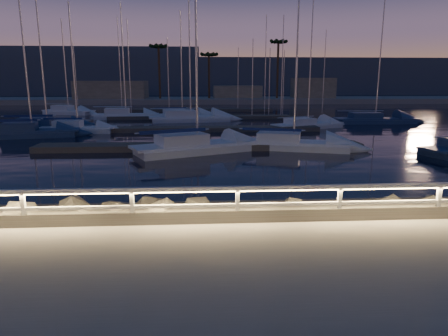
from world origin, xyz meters
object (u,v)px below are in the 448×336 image
(guard_rail, at_px, (200,196))
(sailboat_k, at_px, (181,115))
(sailboat_h, at_px, (306,124))
(sailboat_i, at_px, (124,115))
(sailboat_c, at_px, (290,143))
(sailboat_b, at_px, (194,146))
(sailboat_l, at_px, (373,119))
(sailboat_e, at_px, (76,128))
(sailboat_a, at_px, (30,132))
(sailboat_f, at_px, (45,126))
(sailboat_g, at_px, (188,117))
(sailboat_m, at_px, (67,111))

(guard_rail, height_order, sailboat_k, sailboat_k)
(sailboat_h, height_order, sailboat_i, sailboat_i)
(sailboat_h, bearing_deg, sailboat_c, -133.98)
(sailboat_b, distance_m, sailboat_l, 25.92)
(sailboat_i, bearing_deg, sailboat_b, -74.46)
(sailboat_i, height_order, sailboat_k, sailboat_i)
(sailboat_k, bearing_deg, sailboat_e, -136.54)
(guard_rail, height_order, sailboat_b, sailboat_b)
(sailboat_a, xyz_separation_m, sailboat_b, (13.68, -8.08, 0.02))
(sailboat_f, xyz_separation_m, sailboat_g, (13.07, 7.90, 0.02))
(sailboat_h, distance_m, sailboat_l, 9.64)
(sailboat_m, bearing_deg, sailboat_l, -0.14)
(sailboat_b, relative_size, sailboat_f, 1.05)
(sailboat_b, relative_size, sailboat_c, 1.08)
(sailboat_i, bearing_deg, guard_rail, -81.37)
(sailboat_a, relative_size, sailboat_k, 0.98)
(sailboat_c, bearing_deg, sailboat_f, 168.88)
(sailboat_i, height_order, sailboat_l, sailboat_l)
(sailboat_g, bearing_deg, sailboat_i, 146.96)
(sailboat_i, bearing_deg, sailboat_e, -103.18)
(sailboat_f, distance_m, sailboat_g, 15.27)
(guard_rail, relative_size, sailboat_i, 3.26)
(sailboat_c, relative_size, sailboat_i, 0.99)
(sailboat_a, xyz_separation_m, sailboat_f, (-0.28, 4.14, 0.00))
(sailboat_e, height_order, sailboat_f, sailboat_f)
(sailboat_f, height_order, sailboat_g, sailboat_g)
(sailboat_l, bearing_deg, sailboat_b, -138.36)
(sailboat_g, xyz_separation_m, sailboat_k, (-1.08, 4.59, -0.06))
(sailboat_b, xyz_separation_m, sailboat_g, (-0.89, 20.12, 0.01))
(sailboat_b, distance_m, sailboat_i, 25.38)
(sailboat_a, xyz_separation_m, sailboat_k, (11.71, 16.63, -0.04))
(sailboat_b, relative_size, sailboat_i, 1.07)
(sailboat_f, height_order, sailboat_h, sailboat_f)
(sailboat_a, xyz_separation_m, sailboat_g, (12.79, 12.04, 0.02))
(sailboat_b, height_order, sailboat_f, sailboat_b)
(sailboat_e, bearing_deg, sailboat_f, 156.53)
(guard_rail, bearing_deg, sailboat_g, 92.05)
(sailboat_a, distance_m, sailboat_b, 15.89)
(sailboat_f, distance_m, sailboat_h, 24.76)
(sailboat_b, relative_size, sailboat_l, 0.97)
(sailboat_a, bearing_deg, guard_rail, -69.65)
(sailboat_k, bearing_deg, sailboat_c, -84.52)
(sailboat_e, xyz_separation_m, sailboat_h, (21.52, 2.04, -0.03))
(sailboat_h, distance_m, sailboat_m, 34.00)
(sailboat_g, xyz_separation_m, sailboat_h, (11.68, -7.29, -0.08))
(sailboat_c, relative_size, sailboat_l, 0.89)
(sailboat_b, bearing_deg, sailboat_e, 110.52)
(guard_rail, bearing_deg, sailboat_f, 117.98)
(sailboat_e, relative_size, sailboat_f, 0.81)
(sailboat_b, bearing_deg, guard_rail, -112.90)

